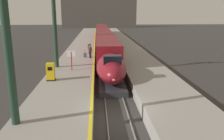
# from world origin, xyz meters

# --- Properties ---
(ground_plane) EXTENTS (260.00, 260.00, 0.00)m
(ground_plane) POSITION_xyz_m (0.00, 0.00, 0.00)
(ground_plane) COLOR #33302D
(platform_left) EXTENTS (4.80, 110.00, 1.05)m
(platform_left) POSITION_xyz_m (-4.05, 24.75, 0.53)
(platform_left) COLOR gray
(platform_left) RESTS_ON ground
(platform_right) EXTENTS (4.80, 110.00, 1.05)m
(platform_right) POSITION_xyz_m (4.05, 24.75, 0.53)
(platform_right) COLOR gray
(platform_right) RESTS_ON ground
(platform_left_safety_stripe) EXTENTS (0.20, 107.80, 0.01)m
(platform_left_safety_stripe) POSITION_xyz_m (-1.77, 24.75, 1.05)
(platform_left_safety_stripe) COLOR yellow
(platform_left_safety_stripe) RESTS_ON platform_left
(rail_main_left) EXTENTS (0.08, 110.00, 0.12)m
(rail_main_left) POSITION_xyz_m (-0.75, 27.50, 0.06)
(rail_main_left) COLOR slate
(rail_main_left) RESTS_ON ground
(rail_main_right) EXTENTS (0.08, 110.00, 0.12)m
(rail_main_right) POSITION_xyz_m (0.75, 27.50, 0.06)
(rail_main_right) COLOR slate
(rail_main_right) RESTS_ON ground
(highspeed_train_main) EXTENTS (2.92, 57.33, 3.60)m
(highspeed_train_main) POSITION_xyz_m (0.00, 32.00, 1.95)
(highspeed_train_main) COLOR maroon
(highspeed_train_main) RESTS_ON ground
(station_column_near) EXTENTS (4.00, 0.68, 10.15)m
(station_column_near) POSITION_xyz_m (-5.90, -1.99, 7.08)
(station_column_near) COLOR #1E3828
(station_column_near) RESTS_ON platform_left
(station_column_mid) EXTENTS (4.00, 0.68, 9.72)m
(station_column_mid) POSITION_xyz_m (-5.90, 11.93, 6.86)
(station_column_mid) COLOR #1E3828
(station_column_mid) RESTS_ON platform_left
(passenger_near_edge) EXTENTS (0.46, 0.41, 1.69)m
(passenger_near_edge) POSITION_xyz_m (-2.27, 17.04, 2.04)
(passenger_near_edge) COLOR #23232D
(passenger_near_edge) RESTS_ON platform_left
(passenger_mid_platform) EXTENTS (0.50, 0.38, 1.69)m
(passenger_mid_platform) POSITION_xyz_m (-2.46, 20.21, 2.04)
(passenger_mid_platform) COLOR #23232D
(passenger_mid_platform) RESTS_ON platform_left
(rolling_suitcase) EXTENTS (0.40, 0.22, 0.98)m
(rolling_suitcase) POSITION_xyz_m (-2.98, 17.62, 1.35)
(rolling_suitcase) COLOR #4C4C51
(rolling_suitcase) RESTS_ON platform_left
(ticket_machine_yellow) EXTENTS (0.76, 0.62, 1.60)m
(ticket_machine_yellow) POSITION_xyz_m (-5.55, 6.50, 1.79)
(ticket_machine_yellow) COLOR yellow
(ticket_machine_yellow) RESTS_ON platform_left
(departure_info_board) EXTENTS (0.90, 0.10, 2.12)m
(departure_info_board) POSITION_xyz_m (-4.06, 10.26, 2.56)
(departure_info_board) COLOR maroon
(departure_info_board) RESTS_ON platform_left
(terminus_back_wall) EXTENTS (36.00, 2.00, 14.00)m
(terminus_back_wall) POSITION_xyz_m (0.00, 102.00, 7.00)
(terminus_back_wall) COLOR #4C4742
(terminus_back_wall) RESTS_ON ground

